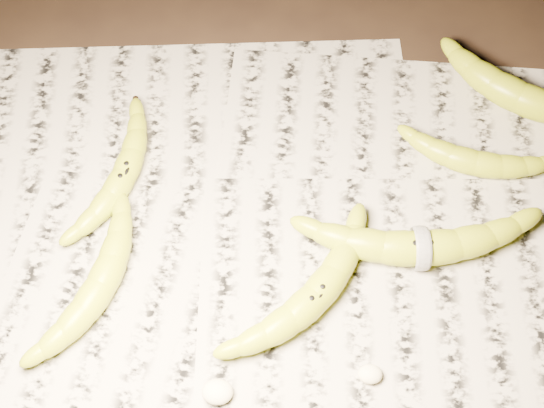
{
  "coord_description": "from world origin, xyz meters",
  "views": [
    {
      "loc": [
        -0.0,
        -0.37,
        0.79
      ],
      "look_at": [
        -0.02,
        0.04,
        0.05
      ],
      "focal_mm": 50.0,
      "sensor_mm": 36.0,
      "label": 1
    }
  ],
  "objects_px": {
    "banana_center": "(315,296)",
    "banana_upper_b": "(521,96)",
    "banana_left_b": "(99,285)",
    "banana_left_a": "(123,174)",
    "banana_taped": "(420,247)",
    "banana_upper_a": "(476,161)"
  },
  "relations": [
    {
      "from": "banana_upper_b",
      "to": "banana_center",
      "type": "bearing_deg",
      "value": -103.98
    },
    {
      "from": "banana_center",
      "to": "banana_upper_a",
      "type": "xyz_separation_m",
      "value": [
        0.19,
        0.18,
        -0.0
      ]
    },
    {
      "from": "banana_center",
      "to": "banana_upper_a",
      "type": "height_order",
      "value": "banana_center"
    },
    {
      "from": "banana_taped",
      "to": "banana_upper_b",
      "type": "bearing_deg",
      "value": 53.25
    },
    {
      "from": "banana_upper_a",
      "to": "banana_left_a",
      "type": "bearing_deg",
      "value": -163.13
    },
    {
      "from": "banana_taped",
      "to": "banana_center",
      "type": "bearing_deg",
      "value": -156.12
    },
    {
      "from": "banana_upper_a",
      "to": "banana_upper_b",
      "type": "distance_m",
      "value": 0.11
    },
    {
      "from": "banana_left_a",
      "to": "banana_left_b",
      "type": "relative_size",
      "value": 0.98
    },
    {
      "from": "banana_center",
      "to": "banana_upper_a",
      "type": "distance_m",
      "value": 0.26
    },
    {
      "from": "banana_left_b",
      "to": "banana_taped",
      "type": "relative_size",
      "value": 0.76
    },
    {
      "from": "banana_left_a",
      "to": "banana_upper_b",
      "type": "distance_m",
      "value": 0.5
    },
    {
      "from": "banana_upper_b",
      "to": "banana_left_b",
      "type": "bearing_deg",
      "value": -122.31
    },
    {
      "from": "banana_left_b",
      "to": "banana_taped",
      "type": "height_order",
      "value": "banana_taped"
    },
    {
      "from": "banana_left_a",
      "to": "banana_left_b",
      "type": "bearing_deg",
      "value": -166.04
    },
    {
      "from": "banana_center",
      "to": "banana_upper_b",
      "type": "height_order",
      "value": "banana_upper_b"
    },
    {
      "from": "banana_upper_a",
      "to": "banana_left_b",
      "type": "bearing_deg",
      "value": -145.21
    },
    {
      "from": "banana_left_a",
      "to": "banana_taped",
      "type": "relative_size",
      "value": 0.74
    },
    {
      "from": "banana_upper_b",
      "to": "banana_upper_a",
      "type": "bearing_deg",
      "value": -95.01
    },
    {
      "from": "banana_left_b",
      "to": "banana_center",
      "type": "distance_m",
      "value": 0.23
    },
    {
      "from": "banana_center",
      "to": "banana_taped",
      "type": "relative_size",
      "value": 0.83
    },
    {
      "from": "banana_taped",
      "to": "banana_upper_a",
      "type": "distance_m",
      "value": 0.14
    },
    {
      "from": "banana_taped",
      "to": "banana_upper_a",
      "type": "relative_size",
      "value": 1.49
    }
  ]
}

